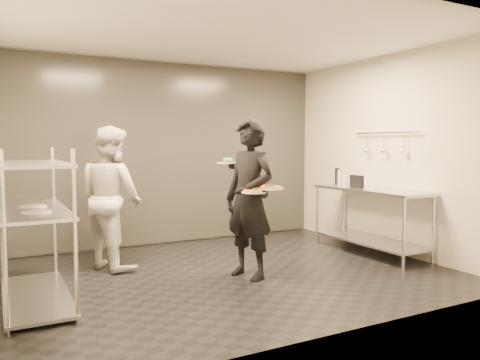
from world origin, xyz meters
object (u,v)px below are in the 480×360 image
salad_plate (228,161)px  bottle_dark (337,176)px  bottle_green (340,178)px  pass_rack (34,224)px  pizza_plate_near (254,191)px  pizza_plate_far (268,188)px  pos_monitor (357,181)px  bottle_clear (344,179)px  waiter (249,199)px  prep_counter (370,209)px  chef (111,197)px

salad_plate → bottle_dark: 2.37m
bottle_green → pass_rack: bearing=-171.8°
pass_rack → pizza_plate_near: bearing=-12.8°
pizza_plate_far → bottle_green: bottle_green is taller
pizza_plate_far → bottle_dark: (2.01, 1.25, -0.01)m
pos_monitor → bottle_clear: (0.12, 0.40, 0.01)m
waiter → pos_monitor: waiter is taller
bottle_dark → pass_rack: bearing=-169.6°
pos_monitor → bottle_green: bottle_green is taller
pizza_plate_near → bottle_dark: size_ratio=1.14×
pizza_plate_near → bottle_green: bottle_green is taller
prep_counter → waiter: (-2.08, -0.25, 0.29)m
pizza_plate_far → bottle_green: size_ratio=1.54×
prep_counter → pizza_plate_far: size_ratio=5.10×
prep_counter → bottle_clear: 0.68m
pizza_plate_near → bottle_dark: (2.21, 1.30, 0.02)m
pizza_plate_far → pos_monitor: bearing=18.1°
bottle_clear → pizza_plate_far: bearing=-152.8°
pass_rack → pizza_plate_far: size_ratio=4.53×
bottle_green → prep_counter: bearing=-86.3°
salad_plate → bottle_green: (2.14, 0.52, -0.30)m
waiter → pos_monitor: bearing=83.0°
pass_rack → prep_counter: 4.33m
pizza_plate_far → bottle_dark: bearing=31.8°
pizza_plate_far → pos_monitor: size_ratio=1.40×
pizza_plate_near → pos_monitor: (2.03, 0.65, -0.01)m
bottle_clear → chef: bearing=173.6°
waiter → pass_rack: bearing=-114.8°
chef → pizza_plate_near: bearing=-161.3°
pizza_plate_far → bottle_clear: bearing=27.2°
waiter → bottle_dark: bearing=97.6°
pos_monitor → bottle_clear: bottle_clear is taller
prep_counter → waiter: bearing=-173.1°
prep_counter → chef: bearing=164.5°
waiter → pos_monitor: size_ratio=7.22×
pass_rack → bottle_clear: bearing=7.3°
waiter → pizza_plate_near: waiter is taller
pizza_plate_near → prep_counter: bearing=13.0°
pass_rack → bottle_dark: pass_rack is taller
pizza_plate_far → bottle_dark: bottle_dark is taller
chef → salad_plate: 1.53m
pass_rack → chef: size_ratio=0.91×
chef → pass_rack: bearing=112.8°
waiter → salad_plate: bearing=178.8°
pass_rack → bottle_dark: (4.39, 0.80, 0.28)m
prep_counter → bottle_dark: size_ratio=7.24×
pass_rack → chef: (0.95, 0.94, 0.11)m
waiter → pizza_plate_near: (-0.08, -0.25, 0.11)m
pizza_plate_near → salad_plate: size_ratio=1.08×
prep_counter → pizza_plate_near: pizza_plate_near is taller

